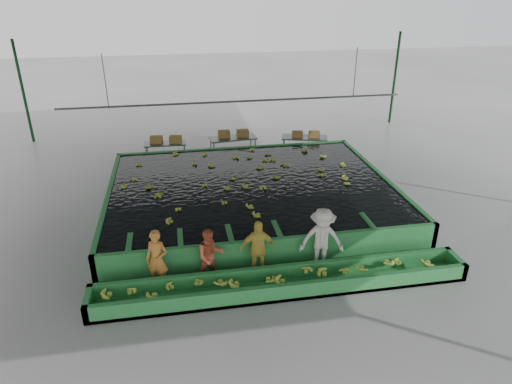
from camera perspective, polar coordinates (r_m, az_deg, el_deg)
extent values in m
plane|color=gray|center=(15.34, 0.33, -4.17)|extent=(80.00, 80.00, 0.00)
cube|color=gray|center=(13.63, 0.39, 14.54)|extent=(20.00, 22.00, 0.04)
cube|color=black|center=(16.28, -0.63, 0.98)|extent=(9.70, 7.70, 0.00)
cylinder|color=#59605B|center=(18.87, -2.48, 11.24)|extent=(0.08, 0.08, 14.00)
cylinder|color=#59605B|center=(18.67, -18.34, 13.04)|extent=(0.04, 0.04, 2.00)
cylinder|color=#59605B|center=(19.95, 12.30, 14.40)|extent=(0.04, 0.04, 2.00)
imported|color=#BE742D|center=(12.33, -12.25, -8.23)|extent=(0.71, 0.60, 1.66)
imported|color=#C05133|center=(12.35, -5.71, -7.93)|extent=(0.85, 0.72, 1.56)
imported|color=gold|center=(12.45, 0.21, -7.14)|extent=(1.00, 0.44, 1.70)
imported|color=beige|center=(12.80, 8.23, -5.93)|extent=(1.34, 0.93, 1.89)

